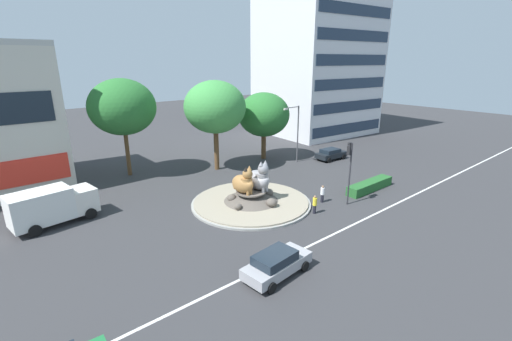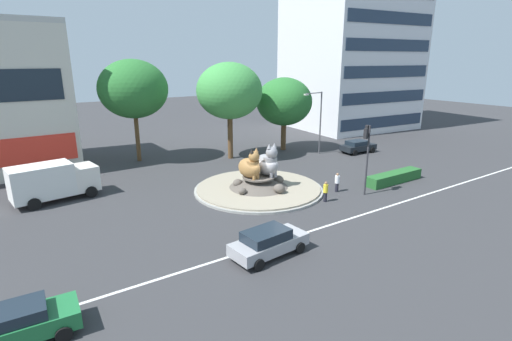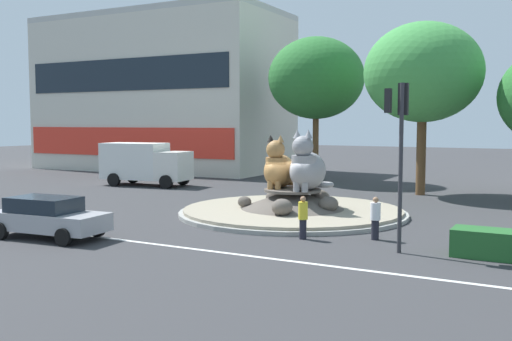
{
  "view_description": "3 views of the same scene",
  "coord_description": "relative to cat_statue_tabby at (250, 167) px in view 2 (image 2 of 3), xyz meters",
  "views": [
    {
      "loc": [
        -18.22,
        -22.47,
        12.34
      ],
      "look_at": [
        1.01,
        0.53,
        2.8
      ],
      "focal_mm": 24.45,
      "sensor_mm": 36.0,
      "label": 1
    },
    {
      "loc": [
        -17.0,
        -25.12,
        10.56
      ],
      "look_at": [
        -1.02,
        -1.15,
        2.17
      ],
      "focal_mm": 27.02,
      "sensor_mm": 36.0,
      "label": 2
    },
    {
      "loc": [
        11.54,
        -24.7,
        4.33
      ],
      "look_at": [
        -1.01,
        -1.72,
        2.18
      ],
      "focal_mm": 41.04,
      "sensor_mm": 36.0,
      "label": 3
    }
  ],
  "objects": [
    {
      "name": "ground_plane",
      "position": [
        0.76,
        -0.08,
        -2.15
      ],
      "size": [
        160.0,
        160.0,
        0.0
      ],
      "primitive_type": "plane",
      "color": "#333335"
    },
    {
      "name": "lane_centreline",
      "position": [
        0.76,
        -8.47,
        -2.15
      ],
      "size": [
        112.0,
        0.2,
        0.01
      ],
      "primitive_type": "cube",
      "color": "silver",
      "rests_on": "ground"
    },
    {
      "name": "roundabout_island",
      "position": [
        0.78,
        -0.09,
        -1.74
      ],
      "size": [
        10.67,
        10.67,
        1.23
      ],
      "color": "gray",
      "rests_on": "ground"
    },
    {
      "name": "cat_statue_tabby",
      "position": [
        0.0,
        0.0,
        0.0
      ],
      "size": [
        1.7,
        2.64,
        2.53
      ],
      "rotation": [
        0.0,
        0.0,
        -1.42
      ],
      "color": "#9E703D",
      "rests_on": "roundabout_island"
    },
    {
      "name": "cat_statue_grey",
      "position": [
        1.56,
        -0.24,
        0.09
      ],
      "size": [
        1.75,
        2.82,
        2.79
      ],
      "rotation": [
        0.0,
        0.0,
        -1.53
      ],
      "color": "gray",
      "rests_on": "roundabout_island"
    },
    {
      "name": "traffic_light_mast",
      "position": [
        7.21,
        -5.6,
        1.94
      ],
      "size": [
        0.71,
        0.56,
        5.62
      ],
      "rotation": [
        0.0,
        0.0,
        1.63
      ],
      "color": "#2D2D33",
      "rests_on": "ground"
    },
    {
      "name": "office_tower",
      "position": [
        30.44,
        18.45,
        11.93
      ],
      "size": [
        18.09,
        16.76,
        28.16
      ],
      "rotation": [
        0.0,
        0.0,
        -0.08
      ],
      "color": "silver",
      "rests_on": "ground"
    },
    {
      "name": "clipped_hedge_strip",
      "position": [
        11.96,
        -4.94,
        -1.7
      ],
      "size": [
        6.17,
        1.2,
        0.9
      ],
      "primitive_type": "cube",
      "color": "#235B28",
      "rests_on": "ground"
    },
    {
      "name": "broadleaf_tree_behind_island",
      "position": [
        4.25,
        10.58,
        5.12
      ],
      "size": [
        6.94,
        6.94,
        10.24
      ],
      "color": "brown",
      "rests_on": "ground"
    },
    {
      "name": "second_tree_near_tower",
      "position": [
        -4.47,
        15.08,
        5.4
      ],
      "size": [
        7.01,
        7.01,
        10.55
      ],
      "color": "brown",
      "rests_on": "ground"
    },
    {
      "name": "third_tree_left",
      "position": [
        11.6,
        10.66,
        3.56
      ],
      "size": [
        6.51,
        6.51,
        8.5
      ],
      "color": "brown",
      "rests_on": "ground"
    },
    {
      "name": "streetlight_arm",
      "position": [
        13.47,
        6.73,
        2.02
      ],
      "size": [
        2.69,
        0.35,
        7.05
      ],
      "rotation": [
        0.0,
        0.0,
        3.21
      ],
      "color": "#4C4C51",
      "rests_on": "ground"
    },
    {
      "name": "pedestrian_yellow_shirt",
      "position": [
        3.54,
        -5.1,
        -1.31
      ],
      "size": [
        0.36,
        0.36,
        1.61
      ],
      "rotation": [
        0.0,
        0.0,
        0.2
      ],
      "color": "black",
      "rests_on": "ground"
    },
    {
      "name": "pedestrian_white_shirt",
      "position": [
        5.94,
        -3.93,
        -1.32
      ],
      "size": [
        0.38,
        0.38,
        1.6
      ],
      "rotation": [
        0.0,
        0.0,
        2.15
      ],
      "color": "black",
      "rests_on": "ground"
    },
    {
      "name": "sedan_on_far_lane",
      "position": [
        -16.87,
        -9.75,
        -1.35
      ],
      "size": [
        4.23,
        2.13,
        1.52
      ],
      "rotation": [
        0.0,
        0.0,
        -0.05
      ],
      "color": "#1E6B38",
      "rests_on": "ground"
    },
    {
      "name": "hatchback_near_shophouse",
      "position": [
        17.88,
        4.61,
        -1.39
      ],
      "size": [
        4.26,
        2.29,
        1.43
      ],
      "rotation": [
        0.0,
        0.0,
        -0.06
      ],
      "color": "black",
      "rests_on": "ground"
    },
    {
      "name": "parked_car_right",
      "position": [
        -4.95,
        -9.5,
        -1.34
      ],
      "size": [
        4.67,
        2.37,
        1.54
      ],
      "rotation": [
        0.0,
        0.0,
        0.09
      ],
      "color": "#99999E",
      "rests_on": "ground"
    },
    {
      "name": "delivery_box_truck",
      "position": [
        -13.65,
        6.71,
        -0.57
      ],
      "size": [
        6.38,
        3.29,
        2.92
      ],
      "rotation": [
        0.0,
        0.0,
        0.14
      ],
      "color": "silver",
      "rests_on": "ground"
    }
  ]
}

